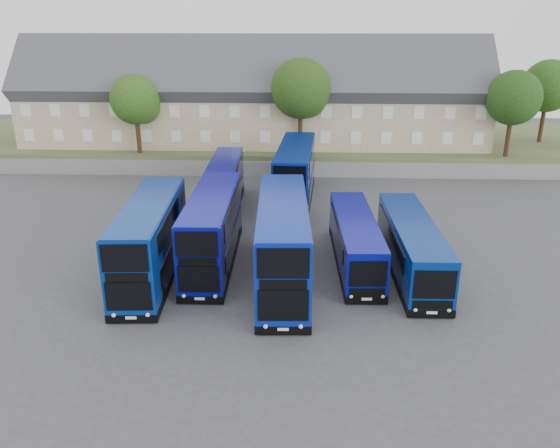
{
  "coord_description": "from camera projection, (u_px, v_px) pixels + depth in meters",
  "views": [
    {
      "loc": [
        2.22,
        -27.91,
        14.39
      ],
      "look_at": [
        0.87,
        4.69,
        2.2
      ],
      "focal_mm": 35.0,
      "sensor_mm": 36.0,
      "label": 1
    }
  ],
  "objects": [
    {
      "name": "tree_east",
      "position": [
        515.0,
        100.0,
        51.29
      ],
      "size": [
        5.12,
        5.12,
        8.16
      ],
      "color": "#382314",
      "rests_on": "earth_bank"
    },
    {
      "name": "tree_west",
      "position": [
        137.0,
        101.0,
        52.81
      ],
      "size": [
        4.8,
        4.8,
        7.65
      ],
      "color": "#382314",
      "rests_on": "earth_bank"
    },
    {
      "name": "terrace_row",
      "position": [
        253.0,
        100.0,
        57.13
      ],
      "size": [
        48.0,
        10.4,
        11.2
      ],
      "color": "tan",
      "rests_on": "earth_bank"
    },
    {
      "name": "dd_front_right",
      "position": [
        283.0,
        244.0,
        31.3
      ],
      "size": [
        3.26,
        12.22,
        4.82
      ],
      "rotation": [
        0.0,
        0.0,
        0.04
      ],
      "color": "#08229D",
      "rests_on": "ground"
    },
    {
      "name": "coach_east_a",
      "position": [
        355.0,
        242.0,
        33.97
      ],
      "size": [
        2.71,
        11.1,
        3.01
      ],
      "rotation": [
        0.0,
        0.0,
        0.04
      ],
      "color": "#080D93",
      "rests_on": "ground"
    },
    {
      "name": "tree_far",
      "position": [
        549.0,
        88.0,
        57.49
      ],
      "size": [
        5.44,
        5.44,
        8.67
      ],
      "color": "#382314",
      "rests_on": "earth_bank"
    },
    {
      "name": "retaining_wall",
      "position": [
        279.0,
        169.0,
        53.45
      ],
      "size": [
        70.0,
        0.4,
        1.5
      ],
      "primitive_type": "cube",
      "color": "slate",
      "rests_on": "ground"
    },
    {
      "name": "earth_bank",
      "position": [
        283.0,
        145.0,
        62.72
      ],
      "size": [
        80.0,
        20.0,
        2.0
      ],
      "primitive_type": "cube",
      "color": "#505630",
      "rests_on": "ground"
    },
    {
      "name": "ground",
      "position": [
        261.0,
        288.0,
        31.24
      ],
      "size": [
        120.0,
        120.0,
        0.0
      ],
      "primitive_type": "plane",
      "color": "#424247",
      "rests_on": "ground"
    },
    {
      "name": "dd_front_mid",
      "position": [
        213.0,
        231.0,
        33.79
      ],
      "size": [
        2.73,
        11.15,
        4.41
      ],
      "rotation": [
        0.0,
        0.0,
        0.02
      ],
      "color": "#080A92",
      "rests_on": "ground"
    },
    {
      "name": "coach_east_b",
      "position": [
        411.0,
        247.0,
        32.87
      ],
      "size": [
        2.6,
        11.71,
        3.19
      ],
      "rotation": [
        0.0,
        0.0,
        0.01
      ],
      "color": "navy",
      "rests_on": "ground"
    },
    {
      "name": "dd_front_left",
      "position": [
        151.0,
        241.0,
        32.04
      ],
      "size": [
        3.33,
        11.56,
        4.54
      ],
      "rotation": [
        0.0,
        0.0,
        0.06
      ],
      "color": "navy",
      "rests_on": "ground"
    },
    {
      "name": "dd_rear_left",
      "position": [
        225.0,
        185.0,
        43.97
      ],
      "size": [
        2.62,
        10.03,
        3.95
      ],
      "rotation": [
        0.0,
        0.0,
        0.03
      ],
      "color": "#060D7F",
      "rests_on": "ground"
    },
    {
      "name": "tree_mid",
      "position": [
        302.0,
        91.0,
        52.3
      ],
      "size": [
        5.76,
        5.76,
        9.18
      ],
      "color": "#382314",
      "rests_on": "earth_bank"
    },
    {
      "name": "dd_rear_right",
      "position": [
        295.0,
        175.0,
        45.5
      ],
      "size": [
        3.44,
        12.09,
        4.75
      ],
      "rotation": [
        0.0,
        0.0,
        -0.06
      ],
      "color": "navy",
      "rests_on": "ground"
    }
  ]
}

